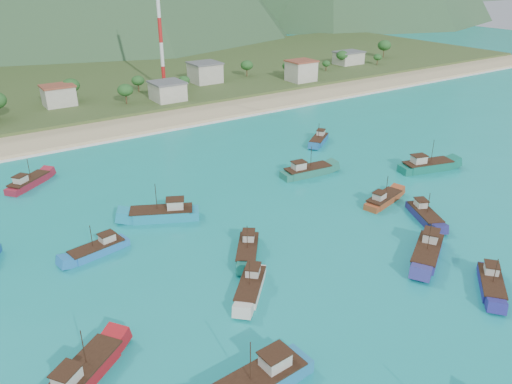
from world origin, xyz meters
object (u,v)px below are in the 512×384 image
radio_tower (159,18)px  boat_9 (426,166)px  boat_8 (248,250)px  boat_15 (163,214)px  boat_24 (29,183)px  boat_16 (319,140)px  boat_19 (424,215)px  boat_21 (383,200)px  boat_13 (251,287)px  boat_20 (491,284)px  boat_1 (82,375)px  boat_12 (98,250)px  boat_23 (307,172)px  boat_17 (258,383)px  boat_5 (427,252)px

radio_tower → boat_9: radio_tower is taller
boat_8 → boat_15: boat_15 is taller
boat_8 → boat_24: 51.30m
boat_16 → boat_19: (-11.23, -41.63, 0.01)m
boat_21 → boat_13: bearing=-89.9°
boat_15 → boat_16: 51.94m
radio_tower → boat_20: radio_tower is taller
boat_9 → boat_19: boat_9 is taller
boat_1 → boat_12: (9.57, 24.76, -0.18)m
boat_15 → boat_19: bearing=-97.3°
radio_tower → boat_16: radio_tower is taller
boat_9 → boat_21: boat_9 is taller
boat_15 → boat_23: (33.45, 1.48, -0.08)m
boat_1 → boat_23: (56.12, 31.21, 0.03)m
boat_15 → boat_17: size_ratio=0.98×
boat_9 → boat_17: 71.34m
boat_8 → boat_24: size_ratio=0.96×
boat_13 → boat_23: (32.32, 27.70, 0.18)m
boat_1 → boat_9: boat_9 is taller
boat_8 → boat_23: 33.62m
boat_9 → boat_23: bearing=-102.5°
boat_19 → boat_20: bearing=89.3°
boat_17 → radio_tower: bearing=-23.9°
boat_5 → boat_15: 44.11m
boat_5 → boat_24: 76.50m
boat_21 → boat_15: bearing=-129.3°
boat_13 → boat_5: bearing=-152.0°
boat_19 → boat_24: boat_24 is taller
boat_12 → boat_17: bearing=177.9°
boat_13 → boat_15: (-1.14, 26.22, 0.27)m
radio_tower → boat_9: 100.24m
boat_5 → boat_16: boat_5 is taller
boat_13 → boat_19: boat_13 is taller
boat_8 → boat_19: (32.08, -7.42, -0.01)m
boat_5 → boat_1: bearing=54.8°
boat_13 → boat_20: size_ratio=0.99×
radio_tower → boat_1: bearing=-118.1°
boat_1 → boat_20: 53.63m
boat_15 → boat_1: bearing=169.0°
boat_16 → boat_19: bearing=129.2°
boat_16 → boat_20: 63.66m
boat_20 → boat_9: bearing=-79.3°
boat_12 → boat_21: 51.29m
boat_21 → boat_12: bearing=-118.0°
boat_12 → radio_tower: bearing=-40.4°
boat_24 → boat_21: bearing=11.5°
boat_1 → boat_17: bearing=16.7°
boat_8 → boat_19: 32.92m
boat_9 → boat_20: 43.37m
boat_17 → boat_21: (44.52, 24.21, -0.30)m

